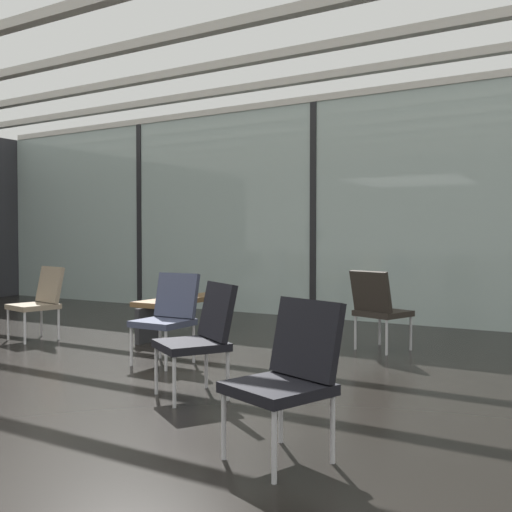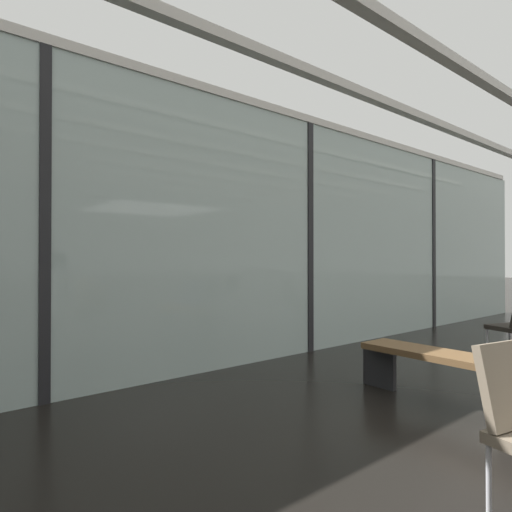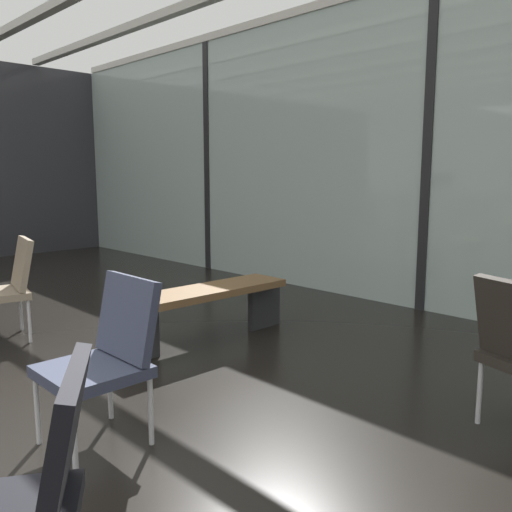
{
  "view_description": "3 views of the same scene",
  "coord_description": "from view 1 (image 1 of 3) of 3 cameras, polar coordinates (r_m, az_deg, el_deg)",
  "views": [
    {
      "loc": [
        3.9,
        -3.07,
        1.22
      ],
      "look_at": [
        -0.99,
        5.12,
        0.93
      ],
      "focal_mm": 41.7,
      "sensor_mm": 36.0,
      "label": 1
    },
    {
      "loc": [
        -4.48,
        0.95,
        1.31
      ],
      "look_at": [
        -0.36,
        5.95,
        1.37
      ],
      "focal_mm": 29.9,
      "sensor_mm": 36.0,
      "label": 2
    },
    {
      "loc": [
        2.67,
        0.14,
        1.41
      ],
      "look_at": [
        -0.29,
        3.03,
        0.77
      ],
      "focal_mm": 37.21,
      "sensor_mm": 36.0,
      "label": 3
    }
  ],
  "objects": [
    {
      "name": "ground_plane",
      "position": [
        5.11,
        -20.82,
        -12.16
      ],
      "size": [
        60.0,
        60.0,
        0.0
      ],
      "primitive_type": "plane",
      "color": "black"
    },
    {
      "name": "glass_curtain_wall",
      "position": [
        9.15,
        5.62,
        4.38
      ],
      "size": [
        14.0,
        0.08,
        3.28
      ],
      "primitive_type": "cube",
      "color": "#A3B7B2",
      "rests_on": "ground"
    },
    {
      "name": "window_mullion_0",
      "position": [
        11.1,
        -10.98,
        3.89
      ],
      "size": [
        0.1,
        0.12,
        3.28
      ],
      "primitive_type": "cube",
      "color": "black",
      "rests_on": "ground"
    },
    {
      "name": "window_mullion_1",
      "position": [
        9.15,
        5.62,
        4.38
      ],
      "size": [
        0.1,
        0.12,
        3.28
      ],
      "primitive_type": "cube",
      "color": "black",
      "rests_on": "ground"
    },
    {
      "name": "ceiling_slats",
      "position": [
        6.66,
        -7.36,
        20.23
      ],
      "size": [
        13.72,
        6.72,
        0.1
      ],
      "color": "beige",
      "rests_on": "glass_curtain_wall"
    },
    {
      "name": "parked_airplane",
      "position": [
        13.38,
        10.38,
        4.55
      ],
      "size": [
        13.8,
        3.76,
        3.76
      ],
      "color": "silver",
      "rests_on": "ground"
    },
    {
      "name": "lounge_chair_0",
      "position": [
        7.62,
        -19.99,
        -3.82
      ],
      "size": [
        0.58,
        0.61,
        0.87
      ],
      "rotation": [
        0.0,
        0.0,
        6.08
      ],
      "color": "#7F705B",
      "rests_on": "ground"
    },
    {
      "name": "lounge_chair_1",
      "position": [
        6.55,
        11.62,
        -4.65
      ],
      "size": [
        0.63,
        0.65,
        0.87
      ],
      "rotation": [
        0.0,
        0.0,
        2.81
      ],
      "color": "#28231E",
      "rests_on": "ground"
    },
    {
      "name": "lounge_chair_3",
      "position": [
        4.62,
        -5.2,
        -7.28
      ],
      "size": [
        0.69,
        0.7,
        0.87
      ],
      "rotation": [
        0.0,
        0.0,
        5.73
      ],
      "color": "black",
      "rests_on": "ground"
    },
    {
      "name": "lounge_chair_4",
      "position": [
        5.87,
        -8.38,
        -5.36
      ],
      "size": [
        0.48,
        0.53,
        0.87
      ],
      "rotation": [
        0.0,
        0.0,
        6.28
      ],
      "color": "#33384C",
      "rests_on": "ground"
    },
    {
      "name": "lounge_chair_5",
      "position": [
        3.34,
        3.26,
        -10.77
      ],
      "size": [
        0.63,
        0.66,
        0.87
      ],
      "rotation": [
        0.0,
        0.0,
        5.94
      ],
      "color": "black",
      "rests_on": "ground"
    },
    {
      "name": "waiting_bench",
      "position": [
        7.56,
        -6.96,
        -4.77
      ],
      "size": [
        0.42,
        1.7,
        0.47
      ],
      "rotation": [
        0.0,
        0.0,
        1.55
      ],
      "color": "brown",
      "rests_on": "ground"
    }
  ]
}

